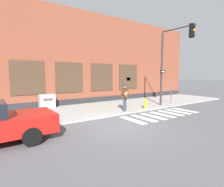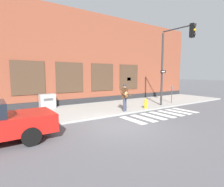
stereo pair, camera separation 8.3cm
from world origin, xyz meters
TOP-DOWN VIEW (x-y plane):
  - ground_plane at (0.00, 0.00)m, footprint 160.00×160.00m
  - sidewalk at (0.00, 4.15)m, footprint 28.00×4.81m
  - building_backdrop at (-0.00, 8.55)m, footprint 28.00×4.06m
  - crosswalk at (3.63, 0.45)m, footprint 5.20×1.90m
  - busker at (2.03, 2.15)m, footprint 0.78×0.66m
  - traffic_light at (5.87, 1.50)m, footprint 0.60×2.61m
  - parking_meter at (7.30, 2.56)m, footprint 0.13×0.11m
  - utility_box at (-1.87, 6.11)m, footprint 1.05×0.67m
  - fire_hydrant at (3.85, 2.10)m, footprint 0.38×0.20m

SIDE VIEW (x-z plane):
  - ground_plane at x=0.00m, z-range 0.00..0.00m
  - crosswalk at x=3.63m, z-range 0.00..0.01m
  - sidewalk at x=0.00m, z-range 0.00..0.11m
  - fire_hydrant at x=3.85m, z-range 0.11..0.81m
  - utility_box at x=-1.87m, z-range 0.11..1.11m
  - parking_meter at x=7.30m, z-range 0.34..1.77m
  - busker at x=2.03m, z-range 0.23..1.98m
  - building_backdrop at x=0.00m, z-range -0.01..7.59m
  - traffic_light at x=5.87m, z-range 1.13..6.80m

